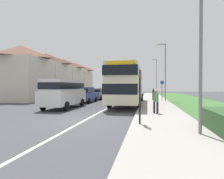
{
  "coord_description": "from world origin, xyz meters",
  "views": [
    {
      "loc": [
        3.34,
        -9.52,
        1.85
      ],
      "look_at": [
        0.57,
        4.9,
        1.6
      ],
      "focal_mm": 29.62,
      "sensor_mm": 36.0,
      "label": 1
    }
  ],
  "objects_px": {
    "parked_car_silver": "(106,92)",
    "street_lamp_near": "(198,18)",
    "pedestrian_walking_away": "(154,93)",
    "pedestrian_at_stop": "(156,100)",
    "parked_car_grey": "(97,93)",
    "street_lamp_mid": "(164,68)",
    "parked_car_blue": "(85,94)",
    "cycle_route_sign": "(162,90)",
    "bus_stop_sign": "(140,93)",
    "double_decker_bus": "(128,83)",
    "street_lamp_far": "(156,75)",
    "parked_van_white": "(64,92)"
  },
  "relations": [
    {
      "from": "double_decker_bus",
      "to": "street_lamp_mid",
      "type": "height_order",
      "value": "street_lamp_mid"
    },
    {
      "from": "bus_stop_sign",
      "to": "street_lamp_mid",
      "type": "bearing_deg",
      "value": 80.76
    },
    {
      "from": "pedestrian_walking_away",
      "to": "bus_stop_sign",
      "type": "distance_m",
      "value": 15.37
    },
    {
      "from": "cycle_route_sign",
      "to": "street_lamp_near",
      "type": "height_order",
      "value": "street_lamp_near"
    },
    {
      "from": "bus_stop_sign",
      "to": "street_lamp_mid",
      "type": "distance_m",
      "value": 14.8
    },
    {
      "from": "parked_car_silver",
      "to": "street_lamp_near",
      "type": "relative_size",
      "value": 0.58
    },
    {
      "from": "pedestrian_walking_away",
      "to": "street_lamp_far",
      "type": "relative_size",
      "value": 0.21
    },
    {
      "from": "parked_car_grey",
      "to": "pedestrian_walking_away",
      "type": "bearing_deg",
      "value": -9.06
    },
    {
      "from": "pedestrian_walking_away",
      "to": "pedestrian_at_stop",
      "type": "bearing_deg",
      "value": -91.24
    },
    {
      "from": "parked_car_grey",
      "to": "parked_car_silver",
      "type": "relative_size",
      "value": 0.94
    },
    {
      "from": "parked_van_white",
      "to": "pedestrian_at_stop",
      "type": "height_order",
      "value": "parked_van_white"
    },
    {
      "from": "parked_car_blue",
      "to": "pedestrian_at_stop",
      "type": "bearing_deg",
      "value": -46.44
    },
    {
      "from": "double_decker_bus",
      "to": "cycle_route_sign",
      "type": "bearing_deg",
      "value": 47.78
    },
    {
      "from": "parked_car_grey",
      "to": "pedestrian_walking_away",
      "type": "relative_size",
      "value": 2.48
    },
    {
      "from": "bus_stop_sign",
      "to": "double_decker_bus",
      "type": "bearing_deg",
      "value": 99.05
    },
    {
      "from": "parked_car_grey",
      "to": "pedestrian_at_stop",
      "type": "height_order",
      "value": "pedestrian_at_stop"
    },
    {
      "from": "parked_car_blue",
      "to": "street_lamp_near",
      "type": "relative_size",
      "value": 0.59
    },
    {
      "from": "parked_car_grey",
      "to": "parked_car_silver",
      "type": "distance_m",
      "value": 5.2
    },
    {
      "from": "double_decker_bus",
      "to": "pedestrian_at_stop",
      "type": "height_order",
      "value": "double_decker_bus"
    },
    {
      "from": "parked_van_white",
      "to": "double_decker_bus",
      "type": "bearing_deg",
      "value": 37.33
    },
    {
      "from": "parked_car_grey",
      "to": "street_lamp_mid",
      "type": "height_order",
      "value": "street_lamp_mid"
    },
    {
      "from": "parked_van_white",
      "to": "parked_car_grey",
      "type": "distance_m",
      "value": 10.55
    },
    {
      "from": "street_lamp_near",
      "to": "street_lamp_mid",
      "type": "height_order",
      "value": "street_lamp_near"
    },
    {
      "from": "parked_van_white",
      "to": "pedestrian_at_stop",
      "type": "bearing_deg",
      "value": -17.72
    },
    {
      "from": "parked_car_silver",
      "to": "bus_stop_sign",
      "type": "height_order",
      "value": "bus_stop_sign"
    },
    {
      "from": "parked_car_blue",
      "to": "street_lamp_mid",
      "type": "relative_size",
      "value": 0.64
    },
    {
      "from": "parked_car_silver",
      "to": "street_lamp_far",
      "type": "relative_size",
      "value": 0.56
    },
    {
      "from": "parked_car_grey",
      "to": "street_lamp_mid",
      "type": "xyz_separation_m",
      "value": [
        8.99,
        -2.16,
        3.15
      ]
    },
    {
      "from": "parked_car_silver",
      "to": "cycle_route_sign",
      "type": "xyz_separation_m",
      "value": [
        8.58,
        -7.95,
        0.54
      ]
    },
    {
      "from": "street_lamp_near",
      "to": "parked_car_silver",
      "type": "bearing_deg",
      "value": 110.56
    },
    {
      "from": "double_decker_bus",
      "to": "pedestrian_at_stop",
      "type": "xyz_separation_m",
      "value": [
        2.45,
        -6.21,
        -1.17
      ]
    },
    {
      "from": "street_lamp_far",
      "to": "street_lamp_mid",
      "type": "bearing_deg",
      "value": -89.64
    },
    {
      "from": "double_decker_bus",
      "to": "parked_van_white",
      "type": "xyz_separation_m",
      "value": [
        -5.01,
        -3.83,
        -0.73
      ]
    },
    {
      "from": "parked_car_grey",
      "to": "street_lamp_far",
      "type": "xyz_separation_m",
      "value": [
        8.86,
        17.26,
        3.62
      ]
    },
    {
      "from": "parked_car_blue",
      "to": "street_lamp_far",
      "type": "relative_size",
      "value": 0.56
    },
    {
      "from": "bus_stop_sign",
      "to": "street_lamp_far",
      "type": "xyz_separation_m",
      "value": [
        2.22,
        33.82,
        2.95
      ]
    },
    {
      "from": "parked_car_silver",
      "to": "pedestrian_walking_away",
      "type": "xyz_separation_m",
      "value": [
        7.69,
        -6.44,
        0.08
      ]
    },
    {
      "from": "street_lamp_near",
      "to": "parked_car_grey",
      "type": "bearing_deg",
      "value": 116.04
    },
    {
      "from": "double_decker_bus",
      "to": "street_lamp_near",
      "type": "xyz_separation_m",
      "value": [
        3.7,
        -11.24,
        2.17
      ]
    },
    {
      "from": "cycle_route_sign",
      "to": "street_lamp_far",
      "type": "distance_m",
      "value": 20.24
    },
    {
      "from": "pedestrian_walking_away",
      "to": "street_lamp_near",
      "type": "height_order",
      "value": "street_lamp_near"
    },
    {
      "from": "bus_stop_sign",
      "to": "cycle_route_sign",
      "type": "relative_size",
      "value": 1.03
    },
    {
      "from": "parked_van_white",
      "to": "parked_car_silver",
      "type": "xyz_separation_m",
      "value": [
        0.03,
        15.74,
        -0.52
      ]
    },
    {
      "from": "parked_car_silver",
      "to": "street_lamp_near",
      "type": "distance_m",
      "value": 24.97
    },
    {
      "from": "pedestrian_walking_away",
      "to": "street_lamp_mid",
      "type": "bearing_deg",
      "value": -37.26
    },
    {
      "from": "parked_car_grey",
      "to": "pedestrian_walking_away",
      "type": "xyz_separation_m",
      "value": [
        7.78,
        -1.24,
        0.1
      ]
    },
    {
      "from": "parked_car_grey",
      "to": "parked_car_silver",
      "type": "bearing_deg",
      "value": 89.02
    },
    {
      "from": "bus_stop_sign",
      "to": "parked_car_grey",
      "type": "bearing_deg",
      "value": 111.86
    },
    {
      "from": "parked_car_silver",
      "to": "bus_stop_sign",
      "type": "xyz_separation_m",
      "value": [
        6.56,
        -21.76,
        0.65
      ]
    },
    {
      "from": "cycle_route_sign",
      "to": "parked_car_blue",
      "type": "bearing_deg",
      "value": -165.58
    }
  ]
}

